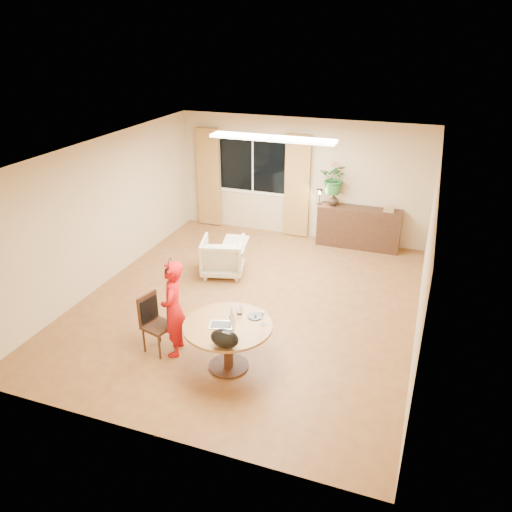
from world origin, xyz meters
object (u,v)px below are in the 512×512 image
at_px(child, 173,309).
at_px(sideboard, 359,228).
at_px(dining_table, 228,334).
at_px(armchair, 223,256).
at_px(dining_chair, 158,325).

distance_m(child, sideboard, 5.06).
bearing_deg(dining_table, child, 174.86).
bearing_deg(armchair, child, 82.60).
xyz_separation_m(dining_table, dining_chair, (-1.10, 0.03, -0.11)).
relative_size(child, sideboard, 0.83).
bearing_deg(sideboard, dining_chair, -113.78).
relative_size(dining_table, child, 0.84).
height_order(dining_chair, armchair, dining_chair).
bearing_deg(armchair, dining_chair, 77.14).
xyz_separation_m(dining_chair, armchair, (-0.11, 2.61, -0.08)).
bearing_deg(dining_table, armchair, 114.60).
bearing_deg(sideboard, child, -111.48).
relative_size(dining_chair, child, 0.60).
xyz_separation_m(dining_table, child, (-0.85, 0.08, 0.18)).
bearing_deg(child, dining_chair, -94.46).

